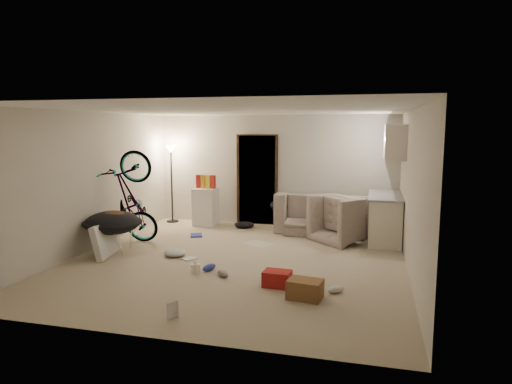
% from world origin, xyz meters
% --- Properties ---
extents(floor, '(5.50, 6.00, 0.02)m').
position_xyz_m(floor, '(0.00, 0.00, -0.01)').
color(floor, '#B7A78C').
rests_on(floor, ground).
extents(ceiling, '(5.50, 6.00, 0.02)m').
position_xyz_m(ceiling, '(0.00, 0.00, 2.51)').
color(ceiling, white).
rests_on(ceiling, wall_back).
extents(wall_back, '(5.50, 0.02, 2.50)m').
position_xyz_m(wall_back, '(0.00, 3.01, 1.25)').
color(wall_back, beige).
rests_on(wall_back, floor).
extents(wall_front, '(5.50, 0.02, 2.50)m').
position_xyz_m(wall_front, '(0.00, -3.01, 1.25)').
color(wall_front, beige).
rests_on(wall_front, floor).
extents(wall_left, '(0.02, 6.00, 2.50)m').
position_xyz_m(wall_left, '(-2.76, 0.00, 1.25)').
color(wall_left, beige).
rests_on(wall_left, floor).
extents(wall_right, '(0.02, 6.00, 2.50)m').
position_xyz_m(wall_right, '(2.76, 0.00, 1.25)').
color(wall_right, beige).
rests_on(wall_right, floor).
extents(doorway, '(0.85, 0.10, 2.04)m').
position_xyz_m(doorway, '(-0.40, 2.97, 1.02)').
color(doorway, black).
rests_on(doorway, floor).
extents(door_trim, '(0.97, 0.04, 2.10)m').
position_xyz_m(door_trim, '(-0.40, 2.94, 1.02)').
color(door_trim, '#332111').
rests_on(door_trim, floor).
extents(floor_lamp, '(0.28, 0.28, 1.81)m').
position_xyz_m(floor_lamp, '(-2.40, 2.65, 1.31)').
color(floor_lamp, black).
rests_on(floor_lamp, floor).
extents(kitchen_counter, '(0.60, 1.50, 0.88)m').
position_xyz_m(kitchen_counter, '(2.43, 2.00, 0.44)').
color(kitchen_counter, beige).
rests_on(kitchen_counter, floor).
extents(counter_top, '(0.64, 1.54, 0.04)m').
position_xyz_m(counter_top, '(2.43, 2.00, 0.90)').
color(counter_top, gray).
rests_on(counter_top, kitchen_counter).
extents(kitchen_uppers, '(0.38, 1.40, 0.65)m').
position_xyz_m(kitchen_uppers, '(2.56, 2.00, 1.95)').
color(kitchen_uppers, beige).
rests_on(kitchen_uppers, wall_right).
extents(sofa, '(2.14, 0.85, 0.62)m').
position_xyz_m(sofa, '(1.26, 2.45, 0.31)').
color(sofa, '#3E473F').
rests_on(sofa, floor).
extents(armchair, '(1.36, 1.35, 0.67)m').
position_xyz_m(armchair, '(1.75, 1.87, 0.33)').
color(armchair, '#3E473F').
rests_on(armchair, floor).
extents(bicycle, '(1.89, 0.94, 1.06)m').
position_xyz_m(bicycle, '(-2.30, 0.61, 0.48)').
color(bicycle, black).
rests_on(bicycle, floor).
extents(book_asset, '(0.26, 0.24, 0.02)m').
position_xyz_m(book_asset, '(-0.08, -2.55, 0.01)').
color(book_asset, '#A21A18').
rests_on(book_asset, floor).
extents(mini_fridge, '(0.51, 0.51, 0.85)m').
position_xyz_m(mini_fridge, '(-1.52, 2.55, 0.42)').
color(mini_fridge, white).
rests_on(mini_fridge, floor).
extents(snack_box_0, '(0.11, 0.09, 0.30)m').
position_xyz_m(snack_box_0, '(-1.69, 2.55, 1.00)').
color(snack_box_0, '#A21A18').
rests_on(snack_box_0, mini_fridge).
extents(snack_box_1, '(0.10, 0.08, 0.30)m').
position_xyz_m(snack_box_1, '(-1.57, 2.55, 1.00)').
color(snack_box_1, '#B57A16').
rests_on(snack_box_1, mini_fridge).
extents(snack_box_2, '(0.11, 0.08, 0.30)m').
position_xyz_m(snack_box_2, '(-1.45, 2.55, 1.00)').
color(snack_box_2, yellow).
rests_on(snack_box_2, mini_fridge).
extents(snack_box_3, '(0.11, 0.09, 0.30)m').
position_xyz_m(snack_box_3, '(-1.33, 2.55, 1.00)').
color(snack_box_3, '#A21A18').
rests_on(snack_box_3, mini_fridge).
extents(saucer_chair, '(1.04, 1.04, 0.74)m').
position_xyz_m(saucer_chair, '(-2.30, -0.07, 0.44)').
color(saucer_chair, silver).
rests_on(saucer_chair, floor).
extents(hoodie, '(0.55, 0.49, 0.22)m').
position_xyz_m(hoodie, '(-2.25, -0.10, 0.65)').
color(hoodie, '#4B291A').
rests_on(hoodie, saucer_chair).
extents(sofa_drape, '(0.63, 0.55, 0.28)m').
position_xyz_m(sofa_drape, '(0.31, 2.45, 0.54)').
color(sofa_drape, black).
rests_on(sofa_drape, sofa).
extents(tv_box, '(0.39, 0.92, 0.60)m').
position_xyz_m(tv_box, '(-2.30, -0.30, 0.29)').
color(tv_box, silver).
rests_on(tv_box, floor).
extents(drink_case_a, '(0.48, 0.37, 0.25)m').
position_xyz_m(drink_case_a, '(1.37, -1.47, 0.13)').
color(drink_case_a, brown).
rests_on(drink_case_a, floor).
extents(drink_case_b, '(0.40, 0.30, 0.22)m').
position_xyz_m(drink_case_b, '(0.92, -1.10, 0.11)').
color(drink_case_b, '#A21A18').
rests_on(drink_case_b, floor).
extents(juicer, '(0.14, 0.14, 0.20)m').
position_xyz_m(juicer, '(-0.42, -0.83, 0.08)').
color(juicer, white).
rests_on(juicer, floor).
extents(newspaper, '(0.71, 0.66, 0.01)m').
position_xyz_m(newspaper, '(0.09, 1.11, 0.00)').
color(newspaper, beige).
rests_on(newspaper, floor).
extents(book_blue, '(0.34, 0.38, 0.03)m').
position_xyz_m(book_blue, '(-1.32, 1.44, 0.02)').
color(book_blue, '#2A3599').
rests_on(book_blue, floor).
extents(book_white, '(0.28, 0.30, 0.02)m').
position_xyz_m(book_white, '(-0.79, -0.17, 0.01)').
color(book_white, silver).
rests_on(book_white, floor).
extents(shoe_1, '(0.29, 0.22, 0.10)m').
position_xyz_m(shoe_1, '(-0.74, 2.55, 0.05)').
color(shoe_1, slate).
rests_on(shoe_1, floor).
extents(shoe_2, '(0.21, 0.30, 0.10)m').
position_xyz_m(shoe_2, '(-0.25, -0.67, 0.05)').
color(shoe_2, '#2A3599').
rests_on(shoe_2, floor).
extents(shoe_3, '(0.27, 0.26, 0.10)m').
position_xyz_m(shoe_3, '(0.05, -0.90, 0.05)').
color(shoe_3, slate).
rests_on(shoe_3, floor).
extents(shoe_4, '(0.27, 0.24, 0.10)m').
position_xyz_m(shoe_4, '(1.75, -1.16, 0.05)').
color(shoe_4, white).
rests_on(shoe_4, floor).
extents(clothes_lump_b, '(0.56, 0.53, 0.13)m').
position_xyz_m(clothes_lump_b, '(-0.57, 2.45, 0.07)').
color(clothes_lump_b, black).
rests_on(clothes_lump_b, floor).
extents(clothes_lump_c, '(0.51, 0.48, 0.12)m').
position_xyz_m(clothes_lump_c, '(-1.12, -0.05, 0.06)').
color(clothes_lump_c, silver).
rests_on(clothes_lump_c, floor).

